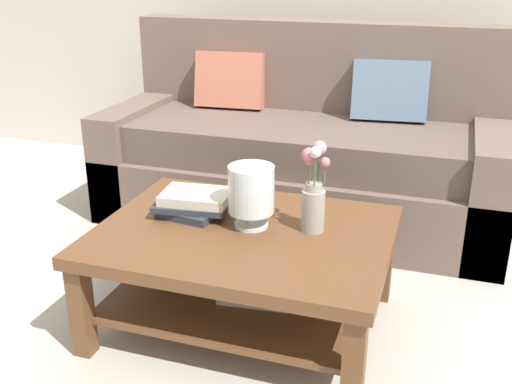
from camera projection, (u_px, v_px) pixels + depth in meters
The scene contains 6 objects.
ground_plane at pixel (252, 282), 2.77m from camera, with size 10.00×10.00×0.00m, color #B7B2A8.
couch at pixel (303, 153), 3.39m from camera, with size 2.17×0.90×1.06m.
coffee_table at pixel (245, 256), 2.36m from camera, with size 1.12×0.86×0.42m.
book_stack_main at pixel (193, 203), 2.44m from camera, with size 0.32×0.24×0.09m.
glass_hurricane_vase at pixel (251, 191), 2.29m from camera, with size 0.18×0.18×0.25m.
flower_pitcher at pixel (313, 194), 2.26m from camera, with size 0.11×0.10×0.35m.
Camera 1 is at (0.78, -2.30, 1.40)m, focal length 42.30 mm.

